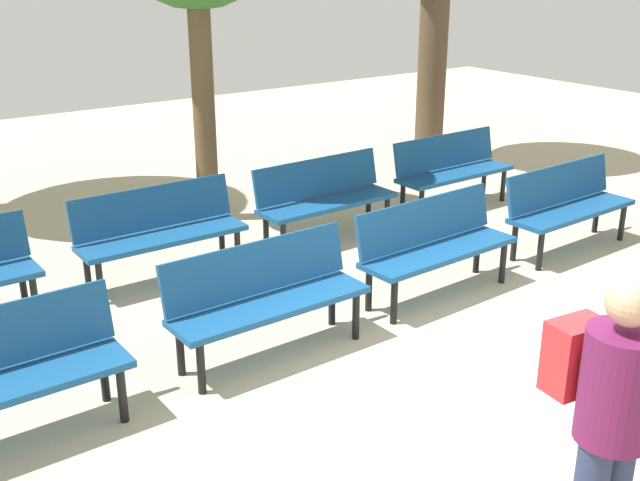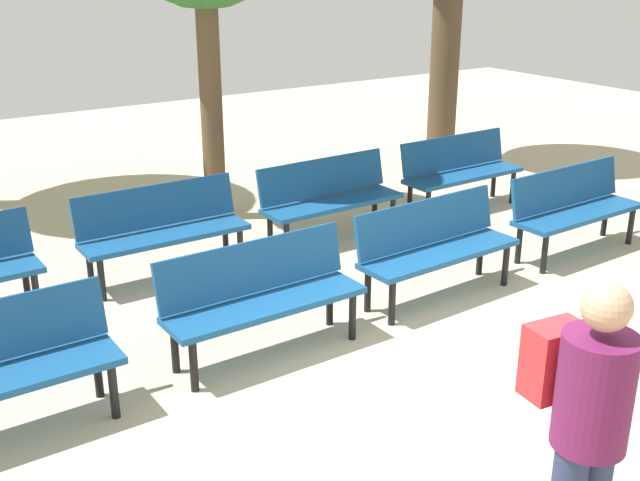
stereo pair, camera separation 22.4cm
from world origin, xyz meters
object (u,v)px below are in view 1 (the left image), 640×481
at_px(visitor_with_backpack, 606,418).
at_px(bench_r0_c1, 266,293).
at_px(bench_r0_c3, 567,202).
at_px(bench_r1_c2, 324,195).
at_px(bench_r1_c1, 159,228).
at_px(bench_r1_c3, 451,167).
at_px(bench_r0_c2, 434,242).

bearing_deg(visitor_with_backpack, bench_r0_c1, -81.74).
relative_size(bench_r0_c3, visitor_with_backpack, 0.98).
bearing_deg(bench_r0_c3, bench_r1_c2, 136.55).
height_order(bench_r1_c1, bench_r1_c2, same).
distance_m(bench_r0_c3, bench_r1_c1, 4.16).
distance_m(bench_r0_c1, bench_r1_c3, 4.21).
xyz_separation_m(bench_r0_c3, visitor_with_backpack, (-3.70, -3.04, 0.43)).
height_order(bench_r0_c2, visitor_with_backpack, visitor_with_backpack).
height_order(bench_r0_c3, bench_r1_c2, same).
bearing_deg(bench_r0_c3, bench_r0_c2, 179.63).
xyz_separation_m(bench_r0_c3, bench_r1_c1, (-3.79, 1.73, 0.00)).
relative_size(bench_r0_c1, visitor_with_backpack, 0.97).
distance_m(bench_r0_c3, bench_r1_c2, 2.54).
relative_size(bench_r0_c3, bench_r1_c3, 1.00).
xyz_separation_m(bench_r1_c2, bench_r1_c3, (1.93, 0.04, 0.00)).
relative_size(bench_r0_c2, visitor_with_backpack, 0.98).
height_order(bench_r0_c1, bench_r1_c1, same).
height_order(bench_r0_c1, bench_r0_c3, same).
relative_size(bench_r0_c2, bench_r1_c1, 1.01).
relative_size(bench_r0_c1, bench_r0_c3, 1.00).
distance_m(bench_r0_c1, bench_r0_c2, 1.82).
height_order(bench_r0_c1, visitor_with_backpack, visitor_with_backpack).
height_order(bench_r1_c1, bench_r1_c3, same).
xyz_separation_m(bench_r0_c1, bench_r0_c3, (3.75, 0.12, 0.00)).
xyz_separation_m(bench_r1_c1, visitor_with_backpack, (0.09, -4.76, 0.43)).
bearing_deg(bench_r1_c3, visitor_with_backpack, -128.96).
distance_m(bench_r1_c2, visitor_with_backpack, 5.07).
bearing_deg(bench_r1_c3, bench_r1_c2, -179.63).
relative_size(bench_r0_c3, bench_r1_c2, 1.00).
distance_m(bench_r0_c3, visitor_with_backpack, 4.80).
bearing_deg(bench_r0_c1, bench_r1_c2, 43.42).
distance_m(bench_r1_c1, visitor_with_backpack, 4.78).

